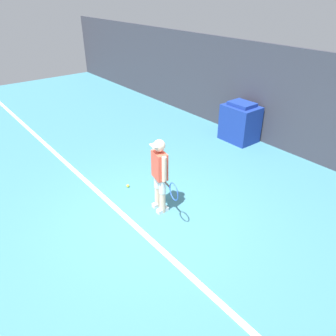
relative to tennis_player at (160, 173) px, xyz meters
name	(u,v)px	position (x,y,z in m)	size (l,w,h in m)	color
ground_plane	(153,219)	(0.17, -0.31, -0.83)	(24.00, 24.00, 0.00)	teal
back_wall	(301,105)	(0.17, 4.29, 0.49)	(24.00, 0.10, 2.65)	#383842
court_baseline	(136,227)	(0.17, -0.70, -0.83)	(21.60, 0.10, 0.01)	white
tennis_player	(160,173)	(0.00, 0.00, 0.00)	(0.98, 0.32, 1.51)	beige
tennis_ball	(128,186)	(-1.10, -0.07, -0.80)	(0.07, 0.07, 0.07)	#D1E533
covered_chair	(240,122)	(-1.28, 3.81, -0.29)	(0.96, 0.75, 1.12)	navy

